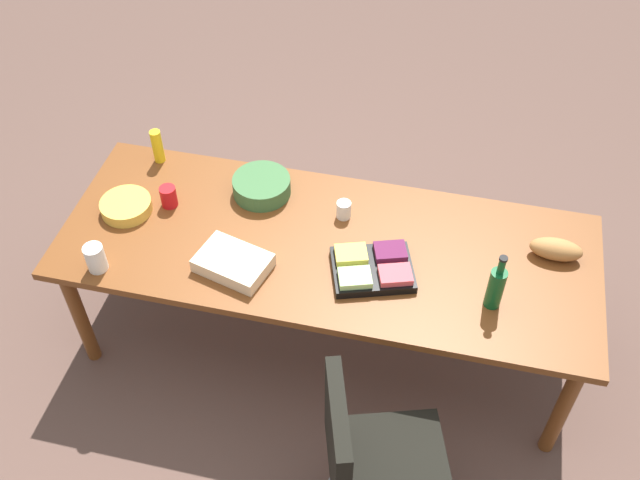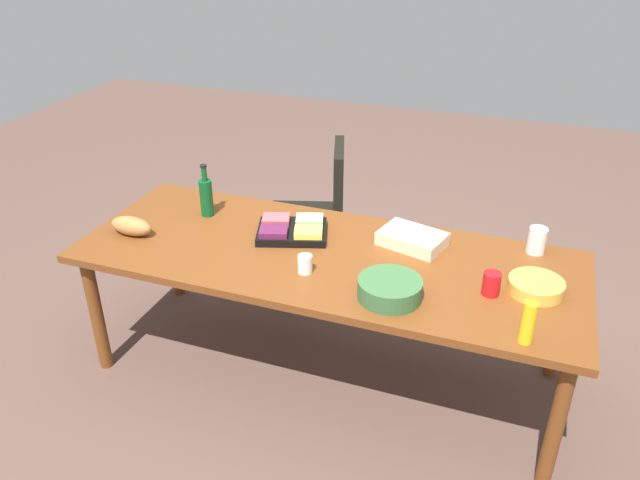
% 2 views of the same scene
% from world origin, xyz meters
% --- Properties ---
extents(ground_plane, '(10.00, 10.00, 0.00)m').
position_xyz_m(ground_plane, '(0.00, 0.00, 0.00)').
color(ground_plane, brown).
extents(conference_table, '(2.53, 0.96, 0.74)m').
position_xyz_m(conference_table, '(0.00, 0.00, 0.68)').
color(conference_table, brown).
rests_on(conference_table, ground).
extents(office_chair, '(0.60, 0.60, 0.95)m').
position_xyz_m(office_chair, '(0.41, -0.90, 0.36)').
color(office_chair, gray).
rests_on(office_chair, ground).
extents(salad_bowl, '(0.33, 0.33, 0.09)m').
position_xyz_m(salad_bowl, '(-0.39, 0.27, 0.79)').
color(salad_bowl, '#396538').
rests_on(salad_bowl, conference_table).
extents(bread_loaf, '(0.24, 0.12, 0.10)m').
position_xyz_m(bread_loaf, '(1.04, 0.16, 0.79)').
color(bread_loaf, '#A9713B').
rests_on(bread_loaf, conference_table).
extents(fruit_platter, '(0.43, 0.38, 0.07)m').
position_xyz_m(fruit_platter, '(0.24, -0.13, 0.78)').
color(fruit_platter, black).
rests_on(fruit_platter, conference_table).
extents(chip_bowl, '(0.26, 0.26, 0.06)m').
position_xyz_m(chip_bowl, '(-1.00, 0.00, 0.77)').
color(chip_bowl, gold).
rests_on(chip_bowl, conference_table).
extents(mayo_jar, '(0.11, 0.11, 0.14)m').
position_xyz_m(mayo_jar, '(-0.98, -0.38, 0.81)').
color(mayo_jar, white).
rests_on(mayo_jar, conference_table).
extents(sheet_cake, '(0.37, 0.30, 0.07)m').
position_xyz_m(sheet_cake, '(-0.38, -0.24, 0.78)').
color(sheet_cake, beige).
rests_on(sheet_cake, conference_table).
extents(wine_bottle, '(0.08, 0.08, 0.30)m').
position_xyz_m(wine_bottle, '(0.78, -0.19, 0.86)').
color(wine_bottle, '#0D4D22').
rests_on(wine_bottle, conference_table).
extents(paper_cup, '(0.09, 0.09, 0.09)m').
position_xyz_m(paper_cup, '(0.04, 0.20, 0.79)').
color(paper_cup, white).
rests_on(paper_cup, conference_table).
extents(red_solo_cup, '(0.10, 0.10, 0.11)m').
position_xyz_m(red_solo_cup, '(-0.81, 0.09, 0.80)').
color(red_solo_cup, red).
rests_on(red_solo_cup, conference_table).
extents(mustard_bottle, '(0.07, 0.07, 0.19)m').
position_xyz_m(mustard_bottle, '(-0.98, 0.39, 0.84)').
color(mustard_bottle, yellow).
rests_on(mustard_bottle, conference_table).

